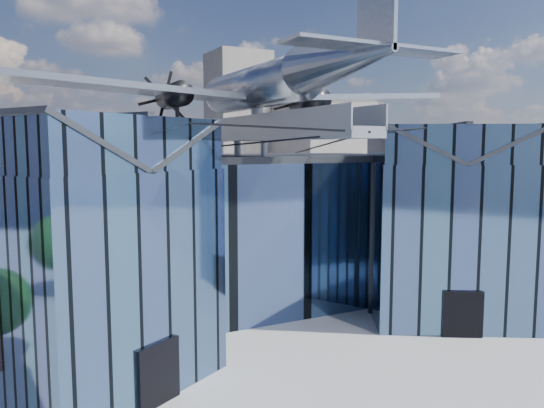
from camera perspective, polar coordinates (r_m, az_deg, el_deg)
name	(u,v)px	position (r m, az deg, el deg)	size (l,w,h in m)	color
ground_plane	(288,336)	(30.39, 1.76, -14.00)	(120.00, 120.00, 0.00)	gray
museum	(245,224)	(34.09, -2.90, -2.15)	(32.88, 24.50, 17.60)	#436089
bg_towers	(124,150)	(77.00, -15.61, 5.64)	(77.00, 24.50, 26.00)	slate
tree_side_e	(534,222)	(50.36, 26.33, -1.76)	(4.92, 4.92, 6.02)	#382116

